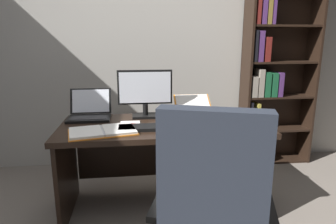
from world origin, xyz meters
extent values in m
cube|color=#B2ADA3|center=(0.00, 1.89, 1.28)|extent=(5.00, 0.12, 2.55)
cube|color=black|center=(-0.02, 0.85, 0.69)|extent=(1.56, 0.71, 0.04)
cube|color=black|center=(-0.76, 0.85, 0.34)|extent=(0.03, 0.65, 0.67)
cube|color=black|center=(0.73, 0.85, 0.34)|extent=(0.03, 0.65, 0.67)
cube|color=black|center=(-0.02, 1.18, 0.37)|extent=(1.44, 0.03, 0.47)
cube|color=black|center=(0.96, 1.68, 1.12)|extent=(0.02, 0.27, 2.23)
cube|color=black|center=(1.70, 1.68, 1.12)|extent=(0.02, 0.27, 2.23)
cube|color=black|center=(1.33, 1.81, 1.12)|extent=(0.77, 0.01, 2.23)
cube|color=black|center=(1.33, 1.68, 0.01)|extent=(0.72, 0.25, 0.02)
cube|color=gold|center=(1.01, 1.65, 0.18)|extent=(0.05, 0.19, 0.31)
cube|color=navy|center=(1.07, 1.65, 0.17)|extent=(0.05, 0.19, 0.30)
cube|color=#512D66|center=(1.13, 1.65, 0.13)|extent=(0.05, 0.20, 0.21)
cube|color=maroon|center=(1.18, 1.66, 0.14)|extent=(0.04, 0.21, 0.23)
cube|color=gold|center=(1.25, 1.66, 0.12)|extent=(0.05, 0.21, 0.19)
cube|color=black|center=(1.33, 1.68, 0.38)|extent=(0.72, 0.25, 0.02)
cube|color=black|center=(1.00, 1.66, 0.55)|extent=(0.03, 0.21, 0.31)
cube|color=gold|center=(1.04, 1.65, 0.49)|extent=(0.03, 0.19, 0.20)
cube|color=gold|center=(1.08, 1.65, 0.54)|extent=(0.03, 0.19, 0.30)
cube|color=black|center=(1.33, 1.68, 0.75)|extent=(0.72, 0.25, 0.02)
cube|color=gray|center=(1.02, 1.63, 0.87)|extent=(0.06, 0.15, 0.22)
cube|color=gray|center=(1.09, 1.63, 0.90)|extent=(0.05, 0.16, 0.29)
cube|color=#195633|center=(1.16, 1.63, 0.89)|extent=(0.06, 0.16, 0.26)
cube|color=#195633|center=(1.24, 1.64, 0.89)|extent=(0.06, 0.18, 0.25)
cube|color=#512D66|center=(1.30, 1.64, 0.89)|extent=(0.05, 0.18, 0.25)
cube|color=black|center=(1.33, 1.68, 1.12)|extent=(0.72, 0.25, 0.02)
cube|color=black|center=(1.00, 1.63, 1.28)|extent=(0.03, 0.15, 0.31)
cube|color=#512D66|center=(1.06, 1.65, 1.28)|extent=(0.05, 0.19, 0.31)
cube|color=maroon|center=(1.13, 1.65, 1.25)|extent=(0.06, 0.19, 0.25)
cube|color=black|center=(1.33, 1.68, 1.48)|extent=(0.72, 0.25, 0.02)
cube|color=maroon|center=(1.01, 1.65, 1.65)|extent=(0.04, 0.19, 0.30)
cube|color=#512D66|center=(1.07, 1.66, 1.62)|extent=(0.05, 0.21, 0.25)
cube|color=olive|center=(1.12, 1.64, 1.62)|extent=(0.04, 0.18, 0.24)
cube|color=#512D66|center=(1.17, 1.66, 1.62)|extent=(0.03, 0.21, 0.25)
cube|color=#232833|center=(0.09, -0.20, 0.74)|extent=(0.48, 0.25, 0.65)
cube|color=black|center=(-0.11, 0.08, 0.51)|extent=(0.17, 0.38, 0.04)
cube|color=black|center=(0.42, -0.10, 0.51)|extent=(0.17, 0.38, 0.04)
cube|color=black|center=(-0.14, 1.07, 0.72)|extent=(0.22, 0.16, 0.02)
cylinder|color=black|center=(-0.14, 1.07, 0.78)|extent=(0.04, 0.04, 0.09)
cube|color=black|center=(-0.14, 1.08, 0.96)|extent=(0.45, 0.02, 0.28)
cube|color=white|center=(-0.14, 1.06, 0.96)|extent=(0.42, 0.00, 0.25)
cube|color=black|center=(-0.60, 1.03, 0.72)|extent=(0.34, 0.23, 0.02)
cube|color=#2D2D30|center=(-0.60, 1.02, 0.74)|extent=(0.29, 0.12, 0.00)
cube|color=black|center=(-0.60, 1.19, 0.84)|extent=(0.34, 0.08, 0.21)
cube|color=white|center=(-0.60, 1.18, 0.84)|extent=(0.31, 0.07, 0.18)
cube|color=black|center=(-0.14, 0.72, 0.73)|extent=(0.42, 0.15, 0.02)
ellipsoid|color=black|center=(0.16, 0.72, 0.73)|extent=(0.06, 0.10, 0.04)
cube|color=black|center=(0.27, 1.05, 0.72)|extent=(0.14, 0.12, 0.01)
cube|color=black|center=(0.27, 1.01, 0.73)|extent=(0.28, 0.01, 0.01)
cube|color=orange|center=(0.27, 1.15, 0.80)|extent=(0.31, 0.19, 0.13)
cube|color=silver|center=(0.27, 1.14, 0.81)|extent=(0.29, 0.17, 0.12)
cube|color=orange|center=(-0.57, 0.64, 0.72)|extent=(0.28, 0.31, 0.01)
cube|color=orange|center=(-0.35, 0.69, 0.72)|extent=(0.28, 0.31, 0.01)
cube|color=silver|center=(-0.57, 0.64, 0.73)|extent=(0.26, 0.30, 0.02)
cube|color=silver|center=(-0.35, 0.69, 0.73)|extent=(0.26, 0.30, 0.02)
cylinder|color=#B7B7BC|center=(-0.46, 0.67, 0.73)|extent=(0.07, 0.24, 0.02)
cube|color=silver|center=(-0.27, 0.82, 0.72)|extent=(0.15, 0.21, 0.01)
cylinder|color=maroon|center=(-0.25, 0.82, 0.73)|extent=(0.14, 0.03, 0.01)
cylinder|color=maroon|center=(0.64, 0.80, 0.76)|extent=(0.08, 0.08, 0.10)
camera|label=1|loc=(-0.24, -1.32, 1.33)|focal=31.43mm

